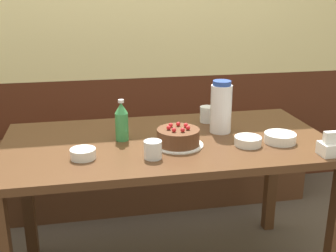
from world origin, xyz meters
The scene contains 12 objects.
back_wall centered at (0.00, 1.05, 1.25)m, with size 4.80×0.04×2.50m.
bench_seat centered at (0.00, 0.83, 0.23)m, with size 2.22×0.38×0.46m.
dining_table centered at (0.00, 0.00, 0.67)m, with size 1.52×0.78×0.76m.
birthday_cake centered at (0.03, -0.08, 0.80)m, with size 0.23×0.23×0.10m.
water_pitcher centered at (0.28, 0.06, 0.89)m, with size 0.10×0.10×0.26m.
soju_bottle centered at (-0.21, 0.04, 0.85)m, with size 0.06×0.06×0.19m.
napkin_holder centered at (0.65, -0.32, 0.80)m, with size 0.11×0.08×0.11m.
bowl_soup_white centered at (-0.39, -0.16, 0.78)m, with size 0.11×0.11×0.04m.
bowl_rice_small centered at (0.50, -0.14, 0.78)m, with size 0.14×0.14×0.04m.
bowl_side_dish centered at (0.34, -0.14, 0.78)m, with size 0.12×0.12×0.04m.
glass_water_tall centered at (0.26, 0.23, 0.80)m, with size 0.08×0.08×0.08m.
glass_tumbler_short centered at (-0.10, -0.21, 0.80)m, with size 0.08×0.08×0.08m.
Camera 1 is at (-0.35, -1.82, 1.44)m, focal length 45.00 mm.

